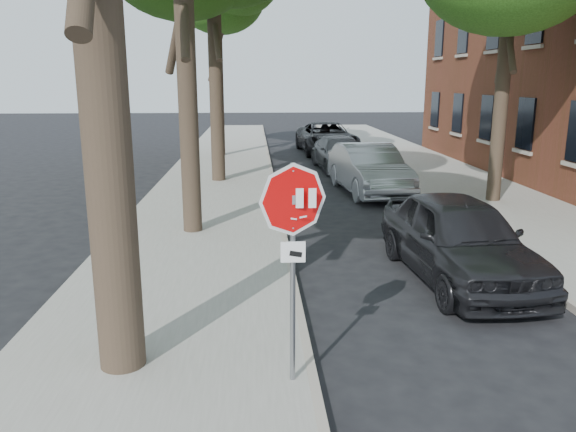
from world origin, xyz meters
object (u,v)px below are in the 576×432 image
at_px(car_c, 340,153).
at_px(car_b, 369,169).
at_px(stop_sign, 293,232).
at_px(car_d, 327,138).
at_px(car_a, 459,238).

bearing_deg(car_c, car_b, -92.21).
relative_size(stop_sign, car_c, 0.56).
height_order(car_b, car_d, car_b).
relative_size(car_a, car_c, 0.99).
height_order(car_b, car_c, car_b).
height_order(stop_sign, car_a, stop_sign).
distance_m(stop_sign, car_c, 17.23).
bearing_deg(car_c, stop_sign, -104.61).
distance_m(stop_sign, car_b, 12.37).
xyz_separation_m(car_c, car_d, (0.13, 5.41, 0.10)).
height_order(car_a, car_c, car_a).
distance_m(car_a, car_d, 18.65).
distance_m(car_b, car_d, 10.44).
bearing_deg(car_a, stop_sign, -135.84).
height_order(stop_sign, car_b, stop_sign).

